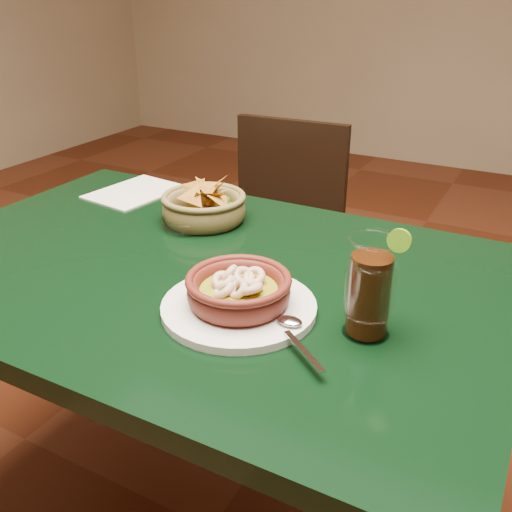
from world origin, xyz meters
The scene contains 8 objects.
dining_table centered at (0.00, 0.00, 0.65)m, with size 1.20×0.80×0.75m.
dining_chair centered at (-0.17, 0.70, 0.47)m, with size 0.42×0.42×0.86m.
shrimp_plate centered at (0.16, -0.11, 0.78)m, with size 0.33×0.26×0.08m.
chip_basket centered at (-0.11, 0.20, 0.79)m, with size 0.23×0.23×0.13m.
guacamole_ramekin centered at (-0.10, 0.25, 0.77)m, with size 0.13×0.13×0.04m.
cola_drink centered at (0.37, -0.07, 0.83)m, with size 0.16×0.16×0.19m.
glass_ashtray centered at (-0.12, 0.15, 0.76)m, with size 0.13×0.13×0.03m.
paper_menu centered at (-0.38, 0.28, 0.75)m, with size 0.20×0.25×0.00m.
Camera 1 is at (0.57, -0.83, 1.25)m, focal length 40.00 mm.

